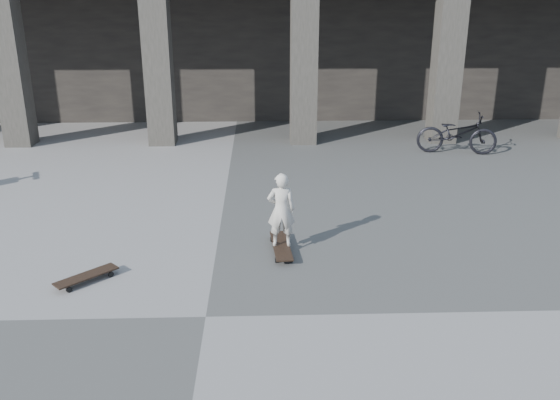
{
  "coord_description": "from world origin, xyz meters",
  "views": [
    {
      "loc": [
        0.69,
        -6.33,
        3.82
      ],
      "look_at": [
        0.99,
        2.36,
        0.65
      ],
      "focal_mm": 38.0,
      "sensor_mm": 36.0,
      "label": 1
    }
  ],
  "objects_px": {
    "child": "(281,210)",
    "bicycle": "(457,133)",
    "longboard": "(281,246)",
    "skateboard_spare": "(87,277)"
  },
  "relations": [
    {
      "from": "skateboard_spare",
      "to": "child",
      "type": "distance_m",
      "value": 2.89
    },
    {
      "from": "longboard",
      "to": "bicycle",
      "type": "distance_m",
      "value": 7.0
    },
    {
      "from": "skateboard_spare",
      "to": "longboard",
      "type": "bearing_deg",
      "value": -25.21
    },
    {
      "from": "longboard",
      "to": "bicycle",
      "type": "bearing_deg",
      "value": -43.01
    },
    {
      "from": "skateboard_spare",
      "to": "child",
      "type": "height_order",
      "value": "child"
    },
    {
      "from": "child",
      "to": "bicycle",
      "type": "xyz_separation_m",
      "value": [
        4.39,
        5.44,
        -0.19
      ]
    },
    {
      "from": "longboard",
      "to": "bicycle",
      "type": "relative_size",
      "value": 0.59
    },
    {
      "from": "longboard",
      "to": "skateboard_spare",
      "type": "xyz_separation_m",
      "value": [
        -2.69,
        -0.9,
        -0.0
      ]
    },
    {
      "from": "skateboard_spare",
      "to": "child",
      "type": "xyz_separation_m",
      "value": [
        2.69,
        0.9,
        0.6
      ]
    },
    {
      "from": "child",
      "to": "bicycle",
      "type": "height_order",
      "value": "child"
    }
  ]
}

